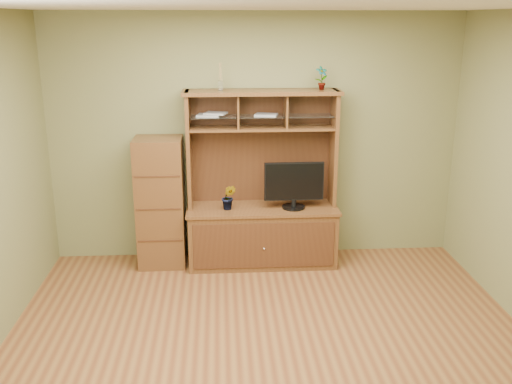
{
  "coord_description": "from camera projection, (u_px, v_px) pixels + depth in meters",
  "views": [
    {
      "loc": [
        -0.38,
        -4.17,
        2.61
      ],
      "look_at": [
        -0.04,
        1.2,
        0.98
      ],
      "focal_mm": 40.0,
      "sensor_mm": 36.0,
      "label": 1
    }
  ],
  "objects": [
    {
      "name": "orchid_plant",
      "position": [
        229.0,
        197.0,
        6.09
      ],
      "size": [
        0.17,
        0.15,
        0.28
      ],
      "primitive_type": "imported",
      "rotation": [
        0.0,
        0.0,
        -0.22
      ],
      "color": "#27551D",
      "rests_on": "media_hutch"
    },
    {
      "name": "reed_diffuser",
      "position": [
        221.0,
        80.0,
        5.88
      ],
      "size": [
        0.06,
        0.06,
        0.28
      ],
      "color": "silver",
      "rests_on": "media_hutch"
    },
    {
      "name": "media_hutch",
      "position": [
        262.0,
        217.0,
        6.27
      ],
      "size": [
        1.66,
        0.61,
        1.9
      ],
      "color": "#422713",
      "rests_on": "room"
    },
    {
      "name": "magazines",
      "position": [
        230.0,
        114.0,
        5.99
      ],
      "size": [
        0.87,
        0.23,
        0.04
      ],
      "color": "#9F9FA3",
      "rests_on": "media_hutch"
    },
    {
      "name": "side_cabinet",
      "position": [
        161.0,
        202.0,
        6.17
      ],
      "size": [
        0.51,
        0.46,
        1.42
      ],
      "color": "#422713",
      "rests_on": "room"
    },
    {
      "name": "monitor",
      "position": [
        294.0,
        184.0,
        6.09
      ],
      "size": [
        0.64,
        0.25,
        0.51
      ],
      "rotation": [
        0.0,
        0.0,
        0.02
      ],
      "color": "black",
      "rests_on": "media_hutch"
    },
    {
      "name": "top_plant",
      "position": [
        322.0,
        78.0,
        5.94
      ],
      "size": [
        0.15,
        0.13,
        0.25
      ],
      "primitive_type": "imported",
      "rotation": [
        0.0,
        0.0,
        0.34
      ],
      "color": "#275F21",
      "rests_on": "media_hutch"
    },
    {
      "name": "room",
      "position": [
        271.0,
        191.0,
        4.37
      ],
      "size": [
        4.54,
        4.04,
        2.74
      ],
      "color": "brown",
      "rests_on": "ground"
    }
  ]
}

